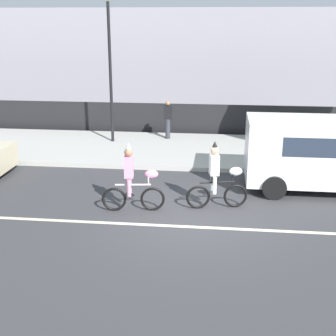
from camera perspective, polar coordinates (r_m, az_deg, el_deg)
The scene contains 10 objects.
ground_plane at distance 12.40m, azimuth 2.66°, elevation -6.20°, with size 80.00×80.00×0.00m, color #38383A.
road_centre_line at distance 11.94m, azimuth 2.50°, elevation -7.15°, with size 36.00×0.14×0.01m, color beige.
sidewalk_curb at distance 18.50m, azimuth 4.04°, elevation 2.16°, with size 60.00×5.00×0.15m, color #ADAAA3.
fence_line at distance 21.17m, azimuth 4.44°, elevation 5.88°, with size 40.00×0.08×1.40m, color black.
building_backdrop at distance 29.75m, azimuth -2.49°, elevation 13.42°, with size 28.00×8.00×5.60m, color #99939E.
parade_cyclist_pink at distance 12.63m, azimuth -4.23°, elevation -1.66°, with size 1.71×0.51×1.92m.
parade_cyclist_zebra at distance 12.86m, azimuth 6.10°, elevation -1.36°, with size 1.70×0.55×1.92m.
parked_van_white at distance 14.90m, azimuth 19.48°, elevation 2.13°, with size 5.00×2.22×2.18m.
street_lamp_post at distance 19.13m, azimuth -7.15°, elevation 14.48°, with size 0.36×0.36×5.86m.
pedestrian_onlooker at distance 19.82m, azimuth -0.02°, elevation 6.04°, with size 0.32×0.20×1.62m.
Camera 1 is at (0.70, -11.31, 5.02)m, focal length 50.00 mm.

